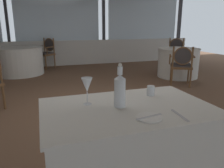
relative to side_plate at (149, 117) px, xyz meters
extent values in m
plane|color=brown|center=(0.05, 2.19, -0.77)|extent=(15.22, 15.22, 0.00)
cube|color=silver|center=(0.05, 6.58, -0.34)|extent=(9.94, 0.12, 0.85)
cube|color=silver|center=(0.05, 6.60, 0.94)|extent=(2.74, 0.02, 1.71)
cube|color=#333338|center=(-1.51, 6.58, 0.94)|extent=(0.08, 0.14, 1.71)
cube|color=silver|center=(3.16, 6.60, 0.94)|extent=(2.74, 0.02, 1.71)
cube|color=#333338|center=(1.61, 6.58, 0.94)|extent=(0.08, 0.14, 1.71)
cube|color=#333338|center=(4.72, 6.58, 0.94)|extent=(0.08, 0.14, 1.71)
cube|color=silver|center=(-0.05, 0.24, -0.02)|extent=(1.25, 0.81, 0.02)
cube|color=silver|center=(-0.05, 0.24, -0.40)|extent=(1.22, 0.79, 0.74)
cylinder|color=white|center=(0.00, 0.00, 0.00)|extent=(0.17, 0.17, 0.01)
cube|color=silver|center=(0.00, 0.00, 0.01)|extent=(0.20, 0.05, 0.00)
cube|color=silver|center=(0.21, -0.02, 0.00)|extent=(0.03, 0.21, 0.00)
cylinder|color=white|center=(-0.11, 0.26, 0.10)|extent=(0.08, 0.08, 0.21)
cone|color=white|center=(-0.11, 0.26, 0.22)|extent=(0.08, 0.08, 0.03)
cylinder|color=white|center=(-0.11, 0.26, 0.26)|extent=(0.04, 0.04, 0.06)
sphere|color=silver|center=(-0.11, 0.26, 0.31)|extent=(0.03, 0.03, 0.03)
cylinder|color=white|center=(-0.32, 0.38, 0.00)|extent=(0.06, 0.06, 0.00)
cylinder|color=white|center=(-0.32, 0.38, 0.05)|extent=(0.01, 0.01, 0.09)
cone|color=white|center=(-0.32, 0.38, 0.15)|extent=(0.09, 0.09, 0.11)
cylinder|color=white|center=(0.24, 0.43, 0.04)|extent=(0.07, 0.07, 0.08)
cylinder|color=brown|center=(-1.25, 2.64, -0.57)|extent=(0.04, 0.04, 0.39)
cylinder|color=brown|center=(-1.25, 2.64, -0.09)|extent=(0.04, 0.04, 0.46)
cylinder|color=silver|center=(-1.19, 5.48, -0.02)|extent=(1.33, 1.33, 0.02)
cylinder|color=silver|center=(-1.19, 5.48, -0.40)|extent=(1.29, 1.29, 0.74)
cube|color=brown|center=(-0.46, 6.17, -0.32)|extent=(0.65, 0.65, 0.05)
cube|color=#383333|center=(-0.46, 6.17, -0.27)|extent=(0.60, 0.60, 0.04)
cylinder|color=brown|center=(-0.47, 5.89, -0.55)|extent=(0.04, 0.04, 0.43)
cylinder|color=brown|center=(-0.74, 6.18, -0.55)|extent=(0.04, 0.04, 0.43)
cylinder|color=brown|center=(-0.18, 6.17, -0.55)|extent=(0.04, 0.04, 0.43)
cylinder|color=brown|center=(-0.45, 6.46, -0.55)|extent=(0.04, 0.04, 0.43)
cylinder|color=brown|center=(-0.18, 6.17, -0.05)|extent=(0.04, 0.04, 0.48)
cylinder|color=brown|center=(-0.45, 6.46, -0.05)|extent=(0.04, 0.04, 0.48)
ellipsoid|color=#383333|center=(-0.31, 6.32, -0.03)|extent=(0.31, 0.32, 0.41)
torus|color=brown|center=(-0.31, 6.32, -0.03)|extent=(0.31, 0.32, 0.42)
cube|color=brown|center=(-0.30, 5.98, -0.07)|extent=(0.29, 0.28, 0.03)
cylinder|color=brown|center=(-0.41, 5.88, -0.18)|extent=(0.03, 0.03, 0.22)
cube|color=brown|center=(-0.65, 6.34, -0.07)|extent=(0.29, 0.28, 0.03)
cylinder|color=brown|center=(-0.75, 6.24, -0.18)|extent=(0.03, 0.03, 0.22)
cylinder|color=silver|center=(2.87, 3.82, -0.02)|extent=(1.09, 1.09, 0.02)
cylinder|color=silver|center=(2.87, 3.82, -0.40)|extent=(1.05, 1.05, 0.74)
cube|color=brown|center=(3.31, 4.58, -0.32)|extent=(0.63, 0.63, 0.05)
cube|color=#383333|center=(3.31, 4.58, -0.27)|extent=(0.58, 0.58, 0.04)
cylinder|color=brown|center=(3.38, 4.31, -0.55)|extent=(0.04, 0.04, 0.43)
cylinder|color=brown|center=(3.04, 4.51, -0.55)|extent=(0.04, 0.04, 0.43)
cylinder|color=brown|center=(3.59, 4.65, -0.55)|extent=(0.04, 0.04, 0.43)
cylinder|color=brown|center=(3.24, 4.85, -0.55)|extent=(0.04, 0.04, 0.43)
cylinder|color=brown|center=(3.59, 4.65, -0.04)|extent=(0.04, 0.04, 0.50)
cylinder|color=brown|center=(3.24, 4.85, -0.04)|extent=(0.04, 0.04, 0.50)
ellipsoid|color=#383333|center=(3.42, 4.76, -0.02)|extent=(0.36, 0.24, 0.42)
torus|color=brown|center=(3.42, 4.76, -0.02)|extent=(0.39, 0.25, 0.43)
cube|color=brown|center=(3.52, 4.44, -0.07)|extent=(0.22, 0.34, 0.03)
cylinder|color=brown|center=(3.45, 4.31, -0.18)|extent=(0.03, 0.03, 0.22)
cube|color=brown|center=(3.09, 4.69, -0.07)|extent=(0.22, 0.34, 0.03)
cylinder|color=brown|center=(3.02, 4.57, -0.18)|extent=(0.03, 0.03, 0.22)
cube|color=brown|center=(2.42, 3.06, -0.34)|extent=(0.63, 0.63, 0.05)
cube|color=#383333|center=(2.42, 3.06, -0.29)|extent=(0.58, 0.58, 0.04)
cylinder|color=brown|center=(2.35, 3.33, -0.57)|extent=(0.04, 0.04, 0.40)
cylinder|color=brown|center=(2.69, 3.13, -0.57)|extent=(0.04, 0.04, 0.40)
cylinder|color=brown|center=(2.15, 2.99, -0.57)|extent=(0.04, 0.04, 0.40)
cylinder|color=brown|center=(2.49, 2.78, -0.57)|extent=(0.04, 0.04, 0.40)
cylinder|color=brown|center=(2.15, 2.99, -0.09)|extent=(0.04, 0.04, 0.45)
cylinder|color=brown|center=(2.49, 2.78, -0.09)|extent=(0.04, 0.04, 0.45)
ellipsoid|color=#383333|center=(2.31, 2.87, -0.07)|extent=(0.36, 0.24, 0.38)
torus|color=brown|center=(2.31, 2.87, -0.07)|extent=(0.35, 0.23, 0.39)
cube|color=brown|center=(2.21, 3.20, -0.09)|extent=(0.22, 0.34, 0.03)
cylinder|color=brown|center=(2.29, 3.32, -0.20)|extent=(0.03, 0.03, 0.22)
cube|color=brown|center=(2.65, 2.95, -0.09)|extent=(0.22, 0.34, 0.03)
cylinder|color=brown|center=(2.72, 3.07, -0.20)|extent=(0.03, 0.03, 0.22)
camera|label=1|loc=(-0.64, -1.18, 0.58)|focal=35.43mm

